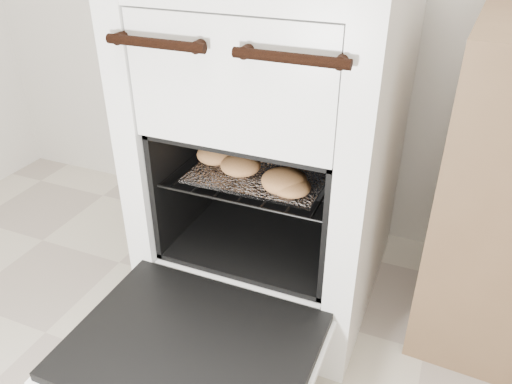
% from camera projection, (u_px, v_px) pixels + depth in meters
% --- Properties ---
extents(stove, '(0.61, 0.68, 0.94)m').
position_uv_depth(stove, '(277.00, 152.00, 1.39)').
color(stove, white).
rests_on(stove, ground).
extents(oven_door, '(0.55, 0.43, 0.04)m').
position_uv_depth(oven_door, '(192.00, 348.00, 1.10)').
color(oven_door, black).
rests_on(oven_door, stove).
extents(oven_rack, '(0.44, 0.43, 0.01)m').
position_uv_depth(oven_rack, '(268.00, 167.00, 1.34)').
color(oven_rack, black).
rests_on(oven_rack, stove).
extents(foil_sheet, '(0.35, 0.31, 0.01)m').
position_uv_depth(foil_sheet, '(265.00, 168.00, 1.32)').
color(foil_sheet, white).
rests_on(foil_sheet, oven_rack).
extents(baked_rolls, '(0.36, 0.33, 0.05)m').
position_uv_depth(baked_rolls, '(267.00, 169.00, 1.26)').
color(baked_rolls, tan).
rests_on(baked_rolls, foil_sheet).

